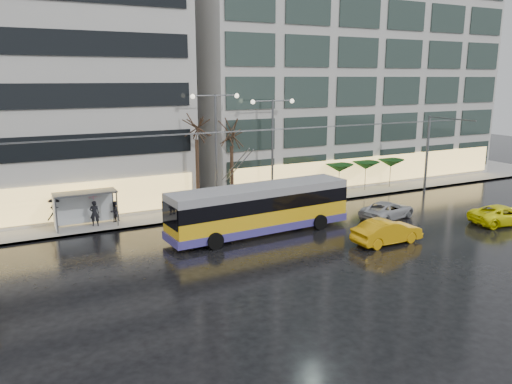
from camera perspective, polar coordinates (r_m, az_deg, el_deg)
ground at (r=29.74m, az=0.11°, el=-7.46°), size 140.00×140.00×0.00m
sidewalk at (r=42.75m, az=-6.12°, el=-1.07°), size 80.00×10.00×0.15m
kerb at (r=38.32m, az=-3.44°, el=-2.66°), size 80.00×0.10×0.15m
building_right at (r=54.14m, az=9.13°, el=15.20°), size 32.00×14.00×25.00m
trolleybus at (r=33.68m, az=0.47°, el=-2.11°), size 13.06×5.26×5.99m
catenary at (r=36.01m, az=-4.27°, el=3.13°), size 42.24×5.12×7.00m
bus_shelter at (r=36.71m, az=-19.55°, el=-1.06°), size 4.20×1.60×2.51m
street_lamp_near at (r=38.77m, az=-4.61°, el=6.42°), size 3.96×0.36×9.03m
street_lamp_far at (r=40.97m, az=1.91°, el=6.41°), size 3.96×0.36×8.53m
tree_a at (r=38.30m, az=-6.85°, el=7.94°), size 3.20×3.20×8.40m
tree_b at (r=39.68m, az=-2.83°, el=7.19°), size 3.20×3.20×7.70m
parasol_a at (r=45.38m, az=9.51°, el=2.71°), size 2.50×2.50×2.65m
parasol_b at (r=47.21m, az=12.44°, el=2.98°), size 2.50×2.50×2.65m
parasol_c at (r=49.16m, az=15.15°, el=3.22°), size 2.50×2.50×2.65m
taxi_b at (r=32.98m, az=14.75°, el=-4.40°), size 4.74×1.71×1.56m
taxi_c at (r=40.27m, az=26.43°, el=-2.35°), size 5.28×3.17×1.37m
sedan_silver at (r=38.74m, az=14.81°, el=-2.00°), size 5.18×3.31×1.33m
pedestrian_a at (r=36.73m, az=-18.02°, el=-1.56°), size 1.10×1.12×2.19m
pedestrian_b at (r=37.54m, az=-15.86°, el=-2.15°), size 0.94×0.90×1.53m
pedestrian_c at (r=37.37m, az=-21.98°, el=-2.12°), size 1.17×0.96×2.11m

